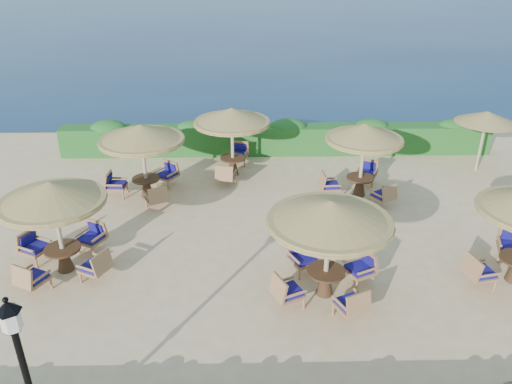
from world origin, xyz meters
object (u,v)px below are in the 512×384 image
Objects in this scene: cafe_set_1 at (329,230)px; cafe_set_5 at (364,146)px; cafe_set_3 at (142,145)px; cafe_set_0 at (55,212)px; cafe_set_4 at (232,125)px; extra_parasol at (487,117)px.

cafe_set_1 and cafe_set_5 have the same top height.
cafe_set_3 is 1.05× the size of cafe_set_5.
cafe_set_1 is at bearing -9.73° from cafe_set_0.
cafe_set_5 is (2.03, 5.56, -0.01)m from cafe_set_1.
cafe_set_4 is at bearing 108.38° from cafe_set_1.
cafe_set_3 is (-5.47, 5.63, 0.05)m from cafe_set_1.
extra_parasol is at bearing 22.41° from cafe_set_5.
cafe_set_3 is at bearing -170.87° from extra_parasol.
extra_parasol is 9.59m from cafe_set_4.
cafe_set_1 is (-7.11, -7.66, -0.29)m from extra_parasol.
cafe_set_4 is (-9.59, -0.20, -0.15)m from extra_parasol.
cafe_set_0 is at bearing -155.24° from extra_parasol.
cafe_set_1 is 1.10× the size of cafe_set_5.
cafe_set_4 is at bearing 157.18° from cafe_set_5.
cafe_set_5 reaches higher than extra_parasol.
cafe_set_4 is (4.44, 6.27, 0.22)m from cafe_set_0.
cafe_set_0 and cafe_set_4 have the same top height.
cafe_set_0 is 0.98× the size of cafe_set_4.
cafe_set_0 and cafe_set_5 have the same top height.
cafe_set_3 and cafe_set_5 have the same top height.
cafe_set_1 is 5.92m from cafe_set_5.
extra_parasol is at bearing 1.21° from cafe_set_4.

